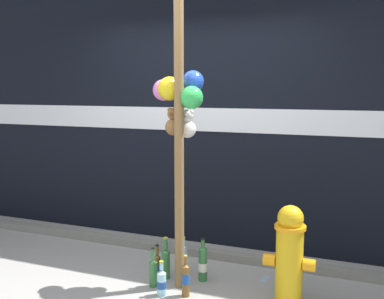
{
  "coord_description": "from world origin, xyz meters",
  "views": [
    {
      "loc": [
        1.71,
        -3.09,
        1.74
      ],
      "look_at": [
        0.35,
        0.36,
        1.23
      ],
      "focal_mm": 41.94,
      "sensor_mm": 36.0,
      "label": 1
    }
  ],
  "objects_px": {
    "bottle_4": "(203,263)",
    "bottle_6": "(184,259)",
    "bottle_0": "(153,272)",
    "bottle_2": "(162,282)",
    "fire_hydrant": "(289,254)",
    "bottle_5": "(166,262)",
    "bottle_1": "(157,265)",
    "memorial_post": "(179,77)",
    "bottle_3": "(186,279)"
  },
  "relations": [
    {
      "from": "bottle_4",
      "to": "bottle_6",
      "type": "bearing_deg",
      "value": 159.52
    },
    {
      "from": "bottle_2",
      "to": "bottle_3",
      "type": "height_order",
      "value": "bottle_3"
    },
    {
      "from": "bottle_2",
      "to": "bottle_6",
      "type": "height_order",
      "value": "bottle_6"
    },
    {
      "from": "fire_hydrant",
      "to": "bottle_5",
      "type": "xyz_separation_m",
      "value": [
        -1.13,
        0.06,
        -0.25
      ]
    },
    {
      "from": "fire_hydrant",
      "to": "bottle_6",
      "type": "bearing_deg",
      "value": 167.66
    },
    {
      "from": "fire_hydrant",
      "to": "bottle_1",
      "type": "xyz_separation_m",
      "value": [
        -1.22,
        0.07,
        -0.3
      ]
    },
    {
      "from": "fire_hydrant",
      "to": "bottle_0",
      "type": "bearing_deg",
      "value": -173.4
    },
    {
      "from": "bottle_0",
      "to": "bottle_5",
      "type": "distance_m",
      "value": 0.2
    },
    {
      "from": "bottle_5",
      "to": "bottle_1",
      "type": "bearing_deg",
      "value": 175.67
    },
    {
      "from": "bottle_1",
      "to": "bottle_5",
      "type": "xyz_separation_m",
      "value": [
        0.09,
        -0.01,
        0.04
      ]
    },
    {
      "from": "bottle_1",
      "to": "bottle_6",
      "type": "distance_m",
      "value": 0.26
    },
    {
      "from": "bottle_1",
      "to": "bottle_5",
      "type": "height_order",
      "value": "bottle_5"
    },
    {
      "from": "bottle_4",
      "to": "bottle_5",
      "type": "relative_size",
      "value": 1.02
    },
    {
      "from": "bottle_6",
      "to": "bottle_5",
      "type": "bearing_deg",
      "value": -124.76
    },
    {
      "from": "fire_hydrant",
      "to": "bottle_5",
      "type": "height_order",
      "value": "fire_hydrant"
    },
    {
      "from": "bottle_0",
      "to": "bottle_4",
      "type": "xyz_separation_m",
      "value": [
        0.37,
        0.27,
        0.03
      ]
    },
    {
      "from": "bottle_2",
      "to": "bottle_5",
      "type": "height_order",
      "value": "bottle_5"
    },
    {
      "from": "bottle_3",
      "to": "bottle_0",
      "type": "bearing_deg",
      "value": 168.76
    },
    {
      "from": "bottle_2",
      "to": "bottle_4",
      "type": "height_order",
      "value": "bottle_4"
    },
    {
      "from": "bottle_5",
      "to": "bottle_6",
      "type": "xyz_separation_m",
      "value": [
        0.11,
        0.16,
        -0.01
      ]
    },
    {
      "from": "fire_hydrant",
      "to": "bottle_5",
      "type": "relative_size",
      "value": 2.08
    },
    {
      "from": "bottle_3",
      "to": "fire_hydrant",
      "type": "bearing_deg",
      "value": 13.74
    },
    {
      "from": "bottle_1",
      "to": "bottle_4",
      "type": "xyz_separation_m",
      "value": [
        0.42,
        0.07,
        0.05
      ]
    },
    {
      "from": "bottle_3",
      "to": "bottle_2",
      "type": "bearing_deg",
      "value": -161.94
    },
    {
      "from": "memorial_post",
      "to": "fire_hydrant",
      "type": "bearing_deg",
      "value": -0.28
    },
    {
      "from": "bottle_0",
      "to": "bottle_5",
      "type": "xyz_separation_m",
      "value": [
        0.03,
        0.19,
        0.02
      ]
    },
    {
      "from": "bottle_5",
      "to": "bottle_3",
      "type": "bearing_deg",
      "value": -40.51
    },
    {
      "from": "bottle_0",
      "to": "bottle_2",
      "type": "xyz_separation_m",
      "value": [
        0.14,
        -0.13,
        -0.02
      ]
    },
    {
      "from": "bottle_1",
      "to": "bottle_2",
      "type": "relative_size",
      "value": 1.01
    },
    {
      "from": "bottle_2",
      "to": "bottle_1",
      "type": "bearing_deg",
      "value": 121.44
    },
    {
      "from": "memorial_post",
      "to": "bottle_1",
      "type": "height_order",
      "value": "memorial_post"
    },
    {
      "from": "bottle_5",
      "to": "bottle_4",
      "type": "bearing_deg",
      "value": 13.58
    },
    {
      "from": "bottle_3",
      "to": "bottle_4",
      "type": "relative_size",
      "value": 0.9
    },
    {
      "from": "bottle_1",
      "to": "bottle_6",
      "type": "bearing_deg",
      "value": 37.41
    },
    {
      "from": "fire_hydrant",
      "to": "bottle_5",
      "type": "distance_m",
      "value": 1.15
    },
    {
      "from": "fire_hydrant",
      "to": "bottle_2",
      "type": "relative_size",
      "value": 2.69
    },
    {
      "from": "bottle_1",
      "to": "bottle_3",
      "type": "distance_m",
      "value": 0.48
    },
    {
      "from": "bottle_3",
      "to": "bottle_5",
      "type": "relative_size",
      "value": 0.92
    },
    {
      "from": "bottle_2",
      "to": "bottle_6",
      "type": "distance_m",
      "value": 0.49
    },
    {
      "from": "bottle_1",
      "to": "bottle_3",
      "type": "relative_size",
      "value": 0.86
    },
    {
      "from": "bottle_2",
      "to": "bottle_4",
      "type": "distance_m",
      "value": 0.46
    },
    {
      "from": "bottle_0",
      "to": "memorial_post",
      "type": "bearing_deg",
      "value": 35.22
    },
    {
      "from": "bottle_0",
      "to": "bottle_1",
      "type": "relative_size",
      "value": 1.16
    },
    {
      "from": "memorial_post",
      "to": "bottle_4",
      "type": "relative_size",
      "value": 7.7
    },
    {
      "from": "fire_hydrant",
      "to": "bottle_2",
      "type": "distance_m",
      "value": 1.09
    },
    {
      "from": "bottle_0",
      "to": "bottle_2",
      "type": "distance_m",
      "value": 0.19
    },
    {
      "from": "bottle_0",
      "to": "fire_hydrant",
      "type": "bearing_deg",
      "value": 6.6
    },
    {
      "from": "memorial_post",
      "to": "bottle_4",
      "type": "height_order",
      "value": "memorial_post"
    },
    {
      "from": "bottle_3",
      "to": "bottle_6",
      "type": "bearing_deg",
      "value": 114.38
    },
    {
      "from": "bottle_0",
      "to": "bottle_1",
      "type": "xyz_separation_m",
      "value": [
        -0.06,
        0.2,
        -0.02
      ]
    }
  ]
}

